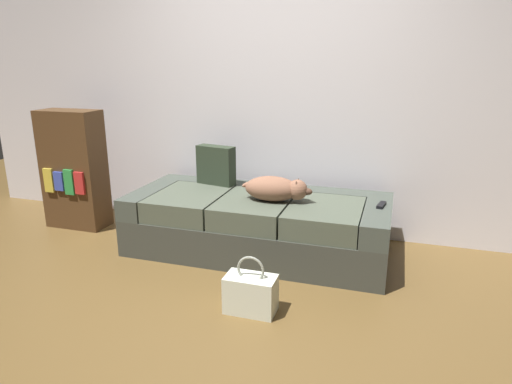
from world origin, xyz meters
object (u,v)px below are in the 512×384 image
(couch, at_px, (258,224))
(tv_remote, at_px, (381,205))
(bookshelf, at_px, (74,170))
(dog_tan, at_px, (276,189))
(throw_pillow, at_px, (216,165))
(handbag, at_px, (251,293))

(couch, distance_m, tv_remote, 1.00)
(tv_remote, relative_size, bookshelf, 0.14)
(dog_tan, relative_size, throw_pillow, 1.68)
(tv_remote, xyz_separation_m, handbag, (-0.72, -0.95, -0.36))
(tv_remote, xyz_separation_m, bookshelf, (-2.78, 0.03, 0.06))
(tv_remote, bearing_deg, throw_pillow, -178.85)
(tv_remote, bearing_deg, dog_tan, -162.67)
(throw_pillow, bearing_deg, bookshelf, -172.00)
(throw_pillow, relative_size, handbag, 0.90)
(dog_tan, bearing_deg, handbag, -85.25)
(tv_remote, bearing_deg, couch, -168.21)
(couch, relative_size, handbag, 5.53)
(dog_tan, bearing_deg, bookshelf, 176.16)
(dog_tan, height_order, handbag, dog_tan)
(couch, xyz_separation_m, handbag, (0.24, -0.92, -0.11))
(couch, height_order, bookshelf, bookshelf)
(dog_tan, relative_size, bookshelf, 0.52)
(dog_tan, height_order, throw_pillow, throw_pillow)
(dog_tan, xyz_separation_m, handbag, (0.07, -0.85, -0.45))
(handbag, bearing_deg, throw_pillow, 121.11)
(dog_tan, relative_size, tv_remote, 3.80)
(tv_remote, relative_size, handbag, 0.40)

